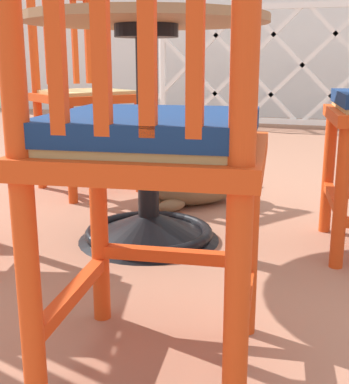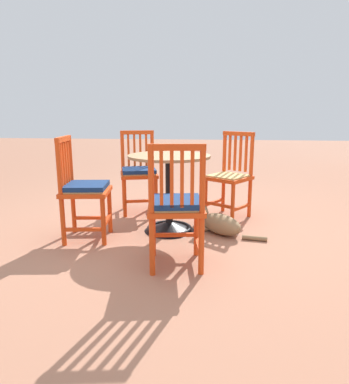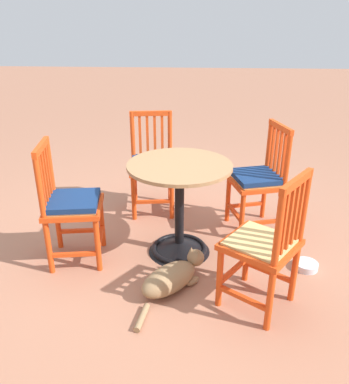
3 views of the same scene
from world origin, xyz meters
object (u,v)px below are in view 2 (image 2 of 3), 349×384
(orange_chair_near_fence, at_px, (230,177))
(tabby_cat, at_px, (218,223))
(orange_chair_by_planter, at_px, (176,207))
(orange_chair_tucked_in, at_px, (84,190))
(orange_chair_facing_out, at_px, (139,173))
(cafe_table, at_px, (169,202))
(pet_water_bowl, at_px, (193,204))

(orange_chair_near_fence, bearing_deg, tabby_cat, -12.02)
(orange_chair_by_planter, bearing_deg, orange_chair_tucked_in, -119.39)
(orange_chair_near_fence, bearing_deg, orange_chair_facing_out, -95.01)
(orange_chair_tucked_in, height_order, orange_chair_near_fence, same)
(cafe_table, relative_size, orange_chair_by_planter, 0.83)
(orange_chair_by_planter, bearing_deg, cafe_table, -169.38)
(orange_chair_tucked_in, xyz_separation_m, orange_chair_near_fence, (-0.84, 1.31, -0.01))
(orange_chair_facing_out, bearing_deg, pet_water_bowl, 117.26)
(orange_chair_by_planter, height_order, tabby_cat, orange_chair_by_planter)
(orange_chair_by_planter, height_order, orange_chair_near_fence, same)
(orange_chair_facing_out, relative_size, orange_chair_near_fence, 1.00)
(orange_chair_facing_out, distance_m, pet_water_bowl, 0.79)
(orange_chair_tucked_in, bearing_deg, orange_chair_by_planter, 60.61)
(orange_chair_tucked_in, distance_m, orange_chair_near_fence, 1.55)
(cafe_table, distance_m, orange_chair_tucked_in, 0.79)
(orange_chair_facing_out, relative_size, pet_water_bowl, 5.36)
(orange_chair_facing_out, bearing_deg, orange_chair_near_fence, 84.99)
(orange_chair_by_planter, distance_m, tabby_cat, 0.90)
(orange_chair_tucked_in, xyz_separation_m, pet_water_bowl, (-1.23, 0.89, -0.42))
(cafe_table, height_order, orange_chair_near_fence, orange_chair_near_fence)
(orange_chair_facing_out, relative_size, orange_chair_by_planter, 1.00)
(orange_chair_by_planter, distance_m, orange_chair_near_fence, 1.39)
(orange_chair_near_fence, distance_m, pet_water_bowl, 0.70)
(pet_water_bowl, bearing_deg, orange_chair_by_planter, -0.88)
(cafe_table, height_order, orange_chair_tucked_in, orange_chair_tucked_in)
(cafe_table, height_order, tabby_cat, cafe_table)
(orange_chair_by_planter, xyz_separation_m, orange_chair_near_fence, (-1.32, 0.44, -0.01))
(orange_chair_facing_out, height_order, orange_chair_near_fence, same)
(orange_chair_tucked_in, relative_size, orange_chair_near_fence, 1.00)
(cafe_table, distance_m, pet_water_bowl, 0.99)
(orange_chair_facing_out, distance_m, orange_chair_by_planter, 1.52)
(orange_chair_tucked_in, bearing_deg, orange_chair_near_fence, 122.62)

